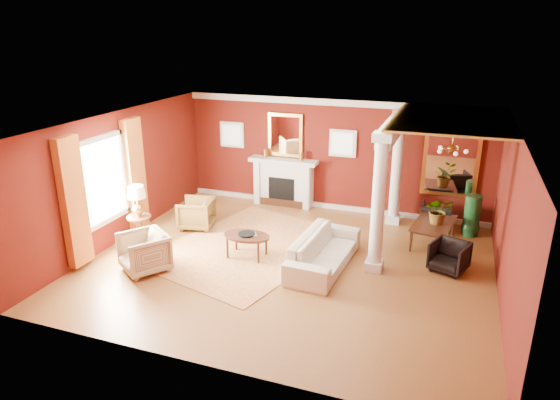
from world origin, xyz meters
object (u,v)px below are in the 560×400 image
at_px(sofa, 324,246).
at_px(armchair_leopard, 196,212).
at_px(dining_table, 435,227).
at_px(armchair_stripe, 144,251).
at_px(side_table, 138,206).
at_px(coffee_table, 247,237).

relative_size(sofa, armchair_leopard, 2.90).
distance_m(sofa, dining_table, 2.79).
height_order(armchair_leopard, dining_table, armchair_leopard).
xyz_separation_m(armchair_leopard, dining_table, (5.46, 0.97, -0.00)).
distance_m(sofa, armchair_leopard, 3.56).
relative_size(armchair_stripe, side_table, 0.65).
bearing_deg(dining_table, sofa, 141.01).
bearing_deg(side_table, dining_table, 19.17).
xyz_separation_m(armchair_leopard, side_table, (-0.77, -1.19, 0.48)).
xyz_separation_m(coffee_table, side_table, (-2.56, -0.13, 0.42)).
height_order(armchair_leopard, armchair_stripe, armchair_stripe).
distance_m(armchair_leopard, coffee_table, 2.09).
xyz_separation_m(armchair_stripe, dining_table, (5.33, 3.31, -0.04)).
height_order(side_table, dining_table, side_table).
relative_size(sofa, armchair_stripe, 2.67).
height_order(sofa, armchair_leopard, sofa).
bearing_deg(coffee_table, armchair_leopard, 149.17).
distance_m(armchair_stripe, side_table, 1.52).
height_order(armchair_leopard, coffee_table, armchair_leopard).
bearing_deg(side_table, armchair_leopard, 57.19).
bearing_deg(sofa, coffee_table, 98.16).
bearing_deg(armchair_stripe, armchair_leopard, 128.42).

